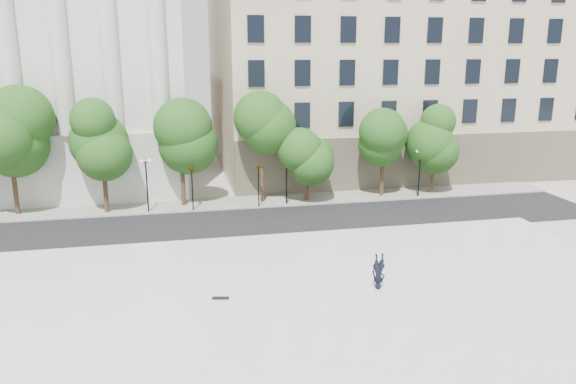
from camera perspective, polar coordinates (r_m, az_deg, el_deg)
The scene contains 12 objects.
ground at distance 25.37m, azimuth -2.91°, elevation -15.66°, with size 160.00×160.00×0.00m, color beige.
plaza at distance 27.89m, azimuth -3.91°, elevation -12.23°, with size 44.00×22.00×0.45m, color silver.
street at distance 41.84m, azimuth -6.81°, elevation -3.42°, with size 60.00×8.00×0.02m, color black.
far_sidewalk at distance 47.56m, azimuth -7.48°, elevation -1.20°, with size 60.00×4.00×0.12m, color #A4A197.
building_west at distance 61.85m, azimuth -25.40°, elevation 13.17°, with size 31.50×27.65×25.60m.
building_east at distance 65.00m, azimuth 9.36°, elevation 12.77°, with size 36.00×26.15×23.00m.
traffic_light_west at distance 44.96m, azimuth -9.79°, elevation 2.61°, with size 0.84×1.82×4.22m.
traffic_light_east at distance 45.47m, azimuth -3.04°, elevation 2.79°, with size 0.84×1.57×4.12m.
person_lying at distance 30.22m, azimuth 9.15°, elevation -9.19°, with size 0.70×0.46×1.93m, color black.
skateboard at distance 28.97m, azimuth -6.87°, elevation -10.65°, with size 0.86×0.22×0.09m, color black.
street_trees at distance 46.08m, azimuth -11.74°, elevation 4.92°, with size 43.67×5.17×7.96m.
lamp_posts at distance 45.50m, azimuth -7.51°, elevation 1.91°, with size 36.48×0.28×4.50m.
Camera 1 is at (-3.32, -21.74, 12.66)m, focal length 35.00 mm.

